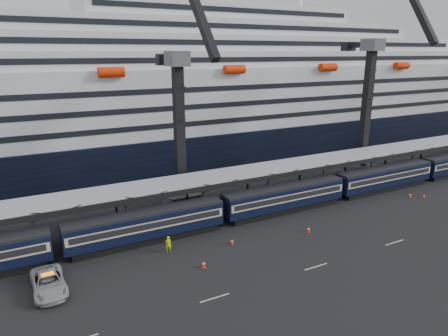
% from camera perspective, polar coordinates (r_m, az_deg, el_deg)
% --- Properties ---
extents(ground, '(260.00, 260.00, 0.00)m').
position_cam_1_polar(ground, '(56.22, 21.36, -7.82)').
color(ground, black).
rests_on(ground, ground).
extents(train, '(133.05, 3.00, 4.05)m').
position_cam_1_polar(train, '(58.92, 11.29, -3.56)').
color(train, black).
rests_on(train, ground).
extents(canopy, '(130.00, 6.25, 5.53)m').
position_cam_1_polar(canopy, '(63.80, 12.46, 0.77)').
color(canopy, '#A0A3A8').
rests_on(canopy, ground).
extents(cruise_ship, '(214.09, 28.84, 34.00)m').
position_cam_1_polar(cruise_ship, '(88.39, -1.38, 10.07)').
color(cruise_ship, black).
rests_on(cruise_ship, ground).
extents(crane_dark_near, '(4.50, 17.75, 35.08)m').
position_cam_1_polar(crane_dark_near, '(56.02, -6.26, 5.94)').
color(crane_dark_near, '#4F5157').
rests_on(crane_dark_near, ground).
extents(crane_dark_mid, '(4.50, 18.24, 39.64)m').
position_cam_1_polar(crane_dark_mid, '(75.13, 19.98, 8.80)').
color(crane_dark_mid, '#4F5157').
rests_on(crane_dark_mid, ground).
extents(pickup_truck, '(3.08, 6.40, 1.76)m').
position_cam_1_polar(pickup_truck, '(42.58, -23.76, -14.79)').
color(pickup_truck, '#A0A2A6').
rests_on(pickup_truck, ground).
extents(worker, '(0.77, 0.57, 1.94)m').
position_cam_1_polar(worker, '(46.33, -7.97, -10.72)').
color(worker, '#D5ED0C').
rests_on(worker, ground).
extents(traffic_cone_a, '(0.37, 0.37, 0.74)m').
position_cam_1_polar(traffic_cone_a, '(43.47, -22.14, -14.72)').
color(traffic_cone_a, red).
rests_on(traffic_cone_a, ground).
extents(traffic_cone_b, '(0.43, 0.43, 0.86)m').
position_cam_1_polar(traffic_cone_b, '(43.21, -2.92, -13.52)').
color(traffic_cone_b, red).
rests_on(traffic_cone_b, ground).
extents(traffic_cone_c, '(0.39, 0.39, 0.79)m').
position_cam_1_polar(traffic_cone_c, '(47.80, 1.15, -10.44)').
color(traffic_cone_c, red).
rests_on(traffic_cone_c, ground).
extents(traffic_cone_d, '(0.41, 0.41, 0.83)m').
position_cam_1_polar(traffic_cone_d, '(51.86, 12.00, -8.56)').
color(traffic_cone_d, red).
rests_on(traffic_cone_d, ground).
extents(traffic_cone_e, '(0.38, 0.38, 0.77)m').
position_cam_1_polar(traffic_cone_e, '(68.85, 25.07, -3.52)').
color(traffic_cone_e, red).
rests_on(traffic_cone_e, ground).
extents(traffic_cone_f, '(0.34, 0.34, 0.68)m').
position_cam_1_polar(traffic_cone_f, '(69.56, 26.67, -3.57)').
color(traffic_cone_f, red).
rests_on(traffic_cone_f, ground).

